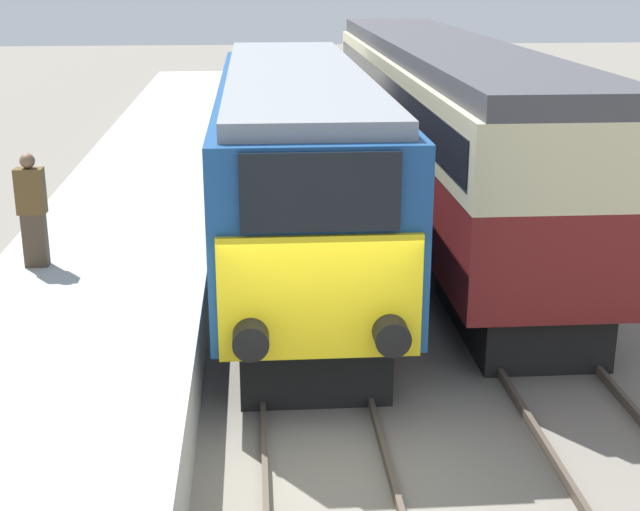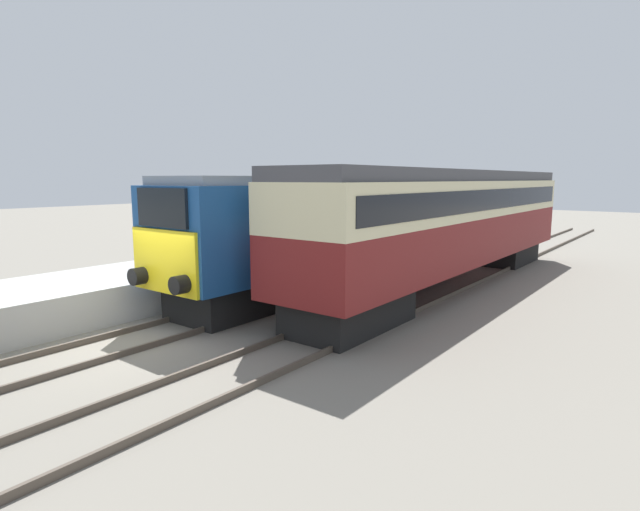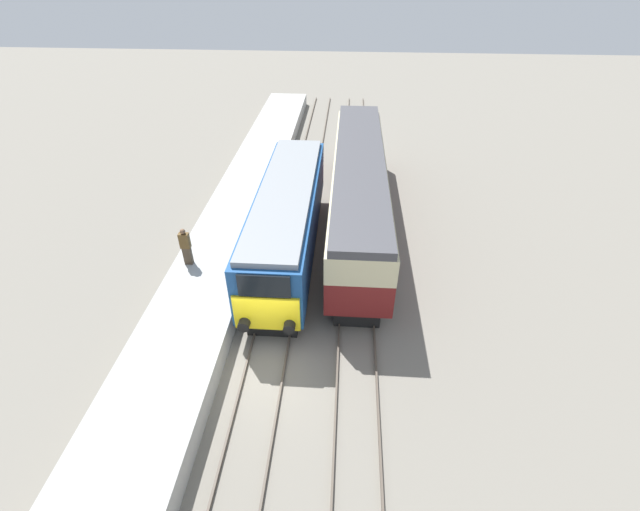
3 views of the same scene
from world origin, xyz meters
name	(u,v)px [view 3 (image 3 of 3)]	position (x,y,z in m)	size (l,w,h in m)	color
ground_plane	(266,367)	(0.00, 0.00, 0.00)	(120.00, 120.00, 0.00)	slate
platform_left	(229,236)	(-3.30, 8.00, 0.50)	(3.50, 50.00, 1.01)	#A8A8A3
rails_near_track	(284,281)	(0.00, 5.00, 0.07)	(1.51, 60.00, 0.14)	#4C4238
rails_far_track	(356,284)	(3.40, 5.00, 0.07)	(1.50, 60.00, 0.14)	#4C4238
locomotive	(288,220)	(0.00, 7.10, 2.13)	(2.70, 12.64, 3.86)	black
passenger_carriage	(359,185)	(3.40, 10.45, 2.46)	(2.75, 17.11, 4.08)	black
person_on_platform	(186,247)	(-4.29, 4.86, 1.93)	(0.44, 0.26, 1.84)	#473828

